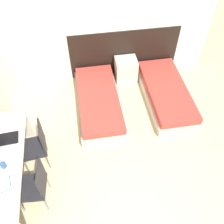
{
  "coord_description": "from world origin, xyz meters",
  "views": [
    {
      "loc": [
        -0.49,
        -0.85,
        4.07
      ],
      "look_at": [
        0.0,
        2.09,
        0.55
      ],
      "focal_mm": 40.0,
      "sensor_mm": 36.0,
      "label": 1
    }
  ],
  "objects_px": {
    "nightstand": "(126,70)",
    "chair_near_laptop": "(37,144)",
    "bed_near_door": "(166,93)",
    "bed_near_window": "(99,101)",
    "laptop": "(3,137)",
    "chair_near_notebook": "(35,185)"
  },
  "relations": [
    {
      "from": "nightstand",
      "to": "chair_near_notebook",
      "type": "bearing_deg",
      "value": -126.09
    },
    {
      "from": "nightstand",
      "to": "chair_near_laptop",
      "type": "xyz_separation_m",
      "value": [
        -1.94,
        -1.93,
        0.24
      ]
    },
    {
      "from": "chair_near_notebook",
      "to": "laptop",
      "type": "xyz_separation_m",
      "value": [
        -0.45,
        0.73,
        0.32
      ]
    },
    {
      "from": "nightstand",
      "to": "chair_near_laptop",
      "type": "relative_size",
      "value": 0.58
    },
    {
      "from": "bed_near_door",
      "to": "nightstand",
      "type": "bearing_deg",
      "value": 133.34
    },
    {
      "from": "nightstand",
      "to": "chair_near_laptop",
      "type": "height_order",
      "value": "chair_near_laptop"
    },
    {
      "from": "bed_near_door",
      "to": "laptop",
      "type": "distance_m",
      "value": 3.4
    },
    {
      "from": "bed_near_door",
      "to": "chair_near_laptop",
      "type": "height_order",
      "value": "chair_near_laptop"
    },
    {
      "from": "bed_near_door",
      "to": "nightstand",
      "type": "xyz_separation_m",
      "value": [
        -0.75,
        0.79,
        0.11
      ]
    },
    {
      "from": "bed_near_door",
      "to": "bed_near_window",
      "type": "bearing_deg",
      "value": 180.0
    },
    {
      "from": "bed_near_window",
      "to": "chair_near_notebook",
      "type": "height_order",
      "value": "chair_near_notebook"
    },
    {
      "from": "bed_near_door",
      "to": "chair_near_laptop",
      "type": "xyz_separation_m",
      "value": [
        -2.69,
        -1.14,
        0.36
      ]
    },
    {
      "from": "bed_near_window",
      "to": "chair_near_laptop",
      "type": "bearing_deg",
      "value": -136.19
    },
    {
      "from": "chair_near_laptop",
      "to": "chair_near_notebook",
      "type": "bearing_deg",
      "value": -96.41
    },
    {
      "from": "chair_near_notebook",
      "to": "laptop",
      "type": "height_order",
      "value": "laptop"
    },
    {
      "from": "nightstand",
      "to": "bed_near_door",
      "type": "bearing_deg",
      "value": -46.66
    },
    {
      "from": "bed_near_door",
      "to": "laptop",
      "type": "relative_size",
      "value": 5.71
    },
    {
      "from": "bed_near_window",
      "to": "chair_near_laptop",
      "type": "relative_size",
      "value": 2.09
    },
    {
      "from": "chair_near_laptop",
      "to": "bed_near_window",
      "type": "bearing_deg",
      "value": 37.38
    },
    {
      "from": "bed_near_window",
      "to": "laptop",
      "type": "xyz_separation_m",
      "value": [
        -1.63,
        -1.13,
        0.67
      ]
    },
    {
      "from": "chair_near_notebook",
      "to": "laptop",
      "type": "bearing_deg",
      "value": 126.14
    },
    {
      "from": "bed_near_door",
      "to": "laptop",
      "type": "height_order",
      "value": "laptop"
    }
  ]
}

